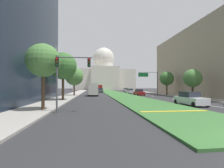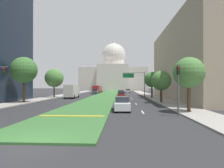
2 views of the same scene
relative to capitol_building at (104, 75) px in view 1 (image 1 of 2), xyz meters
name	(u,v)px [view 1 (image 1 of 2)]	position (x,y,z in m)	size (l,w,h in m)	color
ground_plane	(113,93)	(0.00, -53.63, -9.99)	(260.00, 260.00, 0.00)	#2B2B2D
grass_median	(115,93)	(0.00, -59.08, -9.92)	(6.95, 97.99, 0.14)	#386B33
median_curb_nose	(174,111)	(0.00, -99.72, -9.83)	(6.25, 0.50, 0.04)	gold
lane_dashes_right	(147,95)	(7.22, -71.10, -9.99)	(0.16, 55.59, 0.01)	silver
sidewalk_left	(74,94)	(-12.96, -64.52, -9.92)	(4.00, 97.99, 0.15)	#9E9991
sidewalk_right	(158,94)	(12.96, -64.52, -9.92)	(4.00, 97.99, 0.15)	#9E9991
midrise_block_right	(215,63)	(22.93, -76.23, -1.78)	(15.93, 35.06, 16.42)	tan
capitol_building	(104,75)	(0.00, 0.00, 0.00)	(39.72, 29.39, 30.31)	beige
traffic_light_near_left	(66,71)	(-9.62, -98.36, -6.20)	(3.34, 0.35, 5.20)	#515456
overhead_guide_sign	(150,78)	(8.57, -69.80, -5.34)	(5.61, 0.20, 6.50)	#515456
street_tree_left_near	(43,61)	(-12.01, -97.18, -5.12)	(3.23, 3.23, 6.52)	#4C3823
street_tree_left_mid	(63,66)	(-12.22, -85.67, -4.22)	(4.53, 4.53, 8.06)	#4C3823
street_tree_right_mid	(193,78)	(11.75, -84.29, -6.07)	(3.46, 3.46, 5.68)	#4C3823
street_tree_left_far	(74,76)	(-12.02, -71.49, -5.06)	(4.61, 4.61, 7.25)	#4C3823
street_tree_right_far	(167,78)	(12.01, -72.68, -5.54)	(3.66, 3.66, 6.31)	#4C3823
sedan_lead_stopped	(190,99)	(4.82, -94.45, -9.19)	(2.03, 4.71, 1.72)	silver
sedan_midblock	(139,92)	(4.73, -71.99, -9.21)	(2.02, 4.39, 1.65)	maroon
sedan_distant	(130,91)	(4.65, -61.58, -9.21)	(2.03, 4.71, 1.66)	silver
sedan_far_horizon	(101,90)	(-4.46, -51.15, -9.15)	(1.93, 4.30, 1.81)	#4C5156
sedan_very_far	(126,90)	(7.60, -40.13, -9.22)	(2.02, 4.25, 1.64)	#BCBCC1
box_truck_delivery	(93,89)	(-7.21, -72.79, -8.32)	(2.40, 6.40, 3.20)	#BCBCC1
city_bus	(99,88)	(-4.82, -42.66, -8.22)	(2.62, 11.00, 2.95)	#B21E1E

